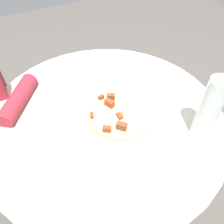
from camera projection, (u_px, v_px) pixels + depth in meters
name	position (u px, v px, depth m)	size (l,w,h in m)	color
ground_plane	(107.00, 189.00, 1.46)	(6.00, 6.00, 0.00)	#4C4742
dining_table	(105.00, 139.00, 1.04)	(0.98, 0.98, 0.74)	beige
pizza_plate	(120.00, 116.00, 0.90)	(0.32, 0.32, 0.01)	white
breakfast_pizza	(119.00, 114.00, 0.88)	(0.27, 0.27, 0.05)	tan
bread_plate	(49.00, 74.00, 1.08)	(0.15, 0.15, 0.01)	white
napkin	(150.00, 77.00, 1.08)	(0.17, 0.14, 0.00)	white
fork	(150.00, 74.00, 1.08)	(0.18, 0.01, 0.01)	silver
knife	(150.00, 79.00, 1.06)	(0.18, 0.01, 0.01)	silver
water_glass	(108.00, 66.00, 1.04)	(0.07, 0.07, 0.12)	silver
water_bottle	(209.00, 109.00, 0.76)	(0.07, 0.07, 0.25)	silver
salt_shaker	(76.00, 172.00, 0.71)	(0.03, 0.03, 0.05)	white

